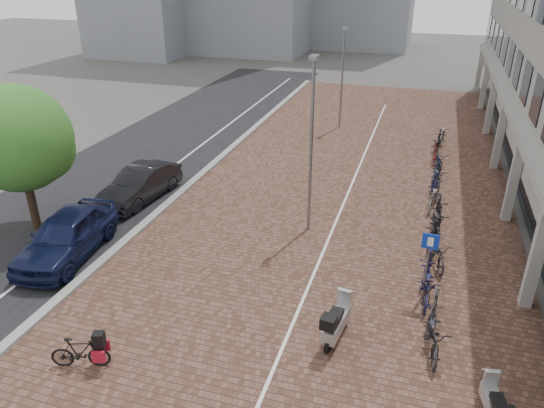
% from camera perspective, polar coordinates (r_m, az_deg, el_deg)
% --- Properties ---
extents(ground, '(140.00, 140.00, 0.00)m').
position_cam_1_polar(ground, '(15.16, -6.96, -13.97)').
color(ground, '#474442').
rests_on(ground, ground).
extents(plaza_brick, '(14.50, 42.00, 0.04)m').
position_cam_1_polar(plaza_brick, '(24.69, 8.61, 2.48)').
color(plaza_brick, brown).
rests_on(plaza_brick, ground).
extents(street_asphalt, '(8.00, 50.00, 0.03)m').
position_cam_1_polar(street_asphalt, '(28.28, -13.99, 5.04)').
color(street_asphalt, black).
rests_on(street_asphalt, ground).
extents(curb, '(0.35, 42.00, 0.14)m').
position_cam_1_polar(curb, '(26.52, -6.70, 4.41)').
color(curb, gray).
rests_on(curb, ground).
extents(lane_line, '(0.12, 44.00, 0.00)m').
position_cam_1_polar(lane_line, '(27.33, -10.37, 4.71)').
color(lane_line, white).
rests_on(lane_line, street_asphalt).
extents(parking_line, '(0.10, 30.00, 0.00)m').
position_cam_1_polar(parking_line, '(24.65, 9.07, 2.48)').
color(parking_line, white).
rests_on(parking_line, plaza_brick).
extents(car_navy, '(2.49, 5.05, 1.65)m').
position_cam_1_polar(car_navy, '(19.44, -22.10, -3.28)').
color(car_navy, '#0E1333').
rests_on(car_navy, ground).
extents(car_dark, '(2.00, 4.56, 1.46)m').
position_cam_1_polar(car_dark, '(23.10, -14.58, 2.18)').
color(car_dark, black).
rests_on(car_dark, ground).
extents(hero_bike, '(1.62, 0.90, 1.10)m').
position_cam_1_polar(hero_bike, '(14.55, -20.79, -15.29)').
color(hero_bike, black).
rests_on(hero_bike, ground).
extents(scooter_front, '(0.80, 1.89, 1.26)m').
position_cam_1_polar(scooter_front, '(14.55, 7.26, -12.79)').
color(scooter_front, '#ACACB1').
rests_on(scooter_front, ground).
extents(scooter_back, '(0.77, 1.62, 1.07)m').
position_cam_1_polar(scooter_back, '(13.37, 23.83, -19.99)').
color(scooter_back, '#B7B8BD').
rests_on(scooter_back, ground).
extents(parking_sign, '(0.49, 0.10, 2.37)m').
position_cam_1_polar(parking_sign, '(16.05, 17.16, -5.69)').
color(parking_sign, slate).
rests_on(parking_sign, ground).
extents(lamp_near, '(0.12, 0.12, 6.66)m').
position_cam_1_polar(lamp_near, '(18.83, 4.41, 6.09)').
color(lamp_near, gray).
rests_on(lamp_near, ground).
extents(lamp_far, '(0.12, 0.12, 6.00)m').
position_cam_1_polar(lamp_far, '(32.26, 7.87, 13.64)').
color(lamp_far, slate).
rests_on(lamp_far, ground).
extents(street_tree, '(3.95, 3.95, 5.75)m').
position_cam_1_polar(street_tree, '(20.87, -26.28, 6.39)').
color(street_tree, '#382619').
rests_on(street_tree, ground).
extents(bike_row, '(1.27, 20.44, 1.05)m').
position_cam_1_polar(bike_row, '(22.65, 18.00, 0.67)').
color(bike_row, black).
rests_on(bike_row, ground).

